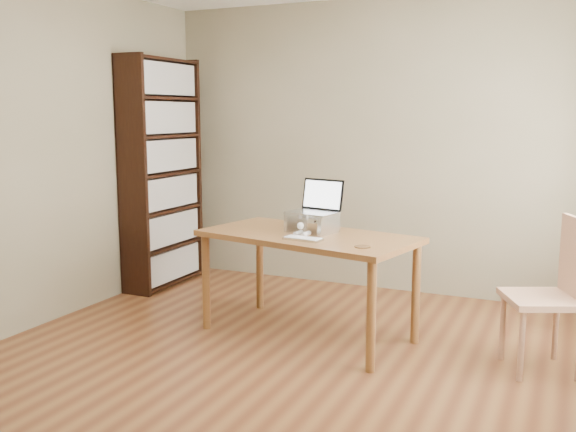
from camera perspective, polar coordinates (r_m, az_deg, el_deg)
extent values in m
cube|color=#5B2E17|center=(4.07, -1.92, -14.14)|extent=(4.00, 4.50, 0.02)
cube|color=#7E7555|center=(5.86, 7.90, 6.13)|extent=(4.00, 0.02, 2.60)
cube|color=#7E7555|center=(4.98, -23.32, 4.97)|extent=(0.02, 4.50, 2.60)
cube|color=black|center=(5.70, -13.68, 3.36)|extent=(0.30, 0.04, 2.10)
cube|color=black|center=(6.40, -8.94, 4.11)|extent=(0.30, 0.04, 2.10)
cube|color=black|center=(6.13, -12.24, 3.79)|extent=(0.02, 0.90, 2.10)
cube|color=black|center=(6.22, -10.88, -5.63)|extent=(0.30, 0.84, 0.02)
cube|color=black|center=(6.16, -10.70, -4.14)|extent=(0.20, 0.78, 0.28)
cube|color=black|center=(6.14, -10.98, -2.57)|extent=(0.30, 0.84, 0.03)
cube|color=black|center=(6.10, -10.80, -1.03)|extent=(0.20, 0.78, 0.28)
cube|color=black|center=(6.09, -11.07, 0.57)|extent=(0.30, 0.84, 0.02)
cube|color=black|center=(6.05, -10.89, 2.15)|extent=(0.20, 0.78, 0.28)
cube|color=black|center=(6.05, -11.17, 3.76)|extent=(0.30, 0.84, 0.02)
cube|color=black|center=(6.02, -10.99, 5.36)|extent=(0.20, 0.78, 0.28)
cube|color=black|center=(6.02, -11.27, 6.98)|extent=(0.30, 0.84, 0.02)
cube|color=black|center=(6.00, -11.09, 8.60)|extent=(0.20, 0.78, 0.28)
cube|color=black|center=(6.02, -11.37, 10.21)|extent=(0.30, 0.84, 0.02)
cube|color=black|center=(6.01, -11.19, 11.84)|extent=(0.20, 0.78, 0.28)
cube|color=black|center=(6.04, -11.48, 13.44)|extent=(0.30, 0.84, 0.03)
cube|color=brown|center=(4.56, 1.76, -1.84)|extent=(1.64, 1.05, 0.04)
cylinder|color=brown|center=(5.21, -4.01, -4.68)|extent=(0.06, 0.06, 0.71)
cylinder|color=brown|center=(4.73, 11.11, -6.27)|extent=(0.06, 0.06, 0.71)
cylinder|color=brown|center=(4.68, -7.73, -6.35)|extent=(0.06, 0.06, 0.71)
cylinder|color=brown|center=(4.14, 9.05, -8.45)|extent=(0.06, 0.06, 0.71)
cube|color=silver|center=(4.67, 0.50, -0.57)|extent=(0.03, 0.25, 0.12)
cube|color=silver|center=(4.56, 3.84, -0.82)|extent=(0.03, 0.25, 0.12)
cube|color=silver|center=(4.60, 2.16, 0.11)|extent=(0.32, 0.25, 0.01)
cube|color=silver|center=(4.60, 2.16, 0.28)|extent=(0.38, 0.30, 0.02)
cube|color=black|center=(4.71, 2.80, 1.95)|extent=(0.34, 0.12, 0.22)
cube|color=white|center=(4.71, 2.77, 1.95)|extent=(0.31, 0.10, 0.19)
cube|color=silver|center=(4.33, 1.34, -2.04)|extent=(0.28, 0.14, 0.02)
cube|color=white|center=(4.33, 1.34, -1.93)|extent=(0.25, 0.12, 0.00)
cylinder|color=brown|center=(4.13, 6.64, -2.73)|extent=(0.10, 0.10, 0.01)
ellipsoid|color=#4E473D|center=(4.64, 2.36, -0.52)|extent=(0.18, 0.41, 0.14)
ellipsoid|color=#4E473D|center=(4.74, 2.86, -0.38)|extent=(0.16, 0.17, 0.13)
ellipsoid|color=#4E473D|center=(4.46, 1.44, -0.61)|extent=(0.11, 0.10, 0.10)
ellipsoid|color=silver|center=(4.50, 1.64, -1.01)|extent=(0.10, 0.10, 0.09)
sphere|color=silver|center=(4.43, 1.27, -0.89)|extent=(0.05, 0.05, 0.05)
cone|color=#4E473D|center=(4.47, 1.14, 0.01)|extent=(0.03, 0.04, 0.05)
cone|color=#4E473D|center=(4.45, 1.80, -0.04)|extent=(0.03, 0.04, 0.05)
cylinder|color=silver|center=(4.48, 1.04, -1.56)|extent=(0.03, 0.10, 0.03)
cylinder|color=silver|center=(4.45, 1.75, -1.62)|extent=(0.03, 0.10, 0.03)
cylinder|color=#4E473D|center=(4.73, 3.95, -0.93)|extent=(0.15, 0.22, 0.03)
cube|color=tan|center=(4.30, 21.62, -6.89)|extent=(0.57, 0.57, 0.04)
cylinder|color=tan|center=(4.21, 18.91, -10.34)|extent=(0.04, 0.04, 0.46)
cylinder|color=tan|center=(4.20, 23.71, -10.69)|extent=(0.04, 0.04, 0.46)
cylinder|color=tan|center=(4.54, 19.35, -8.95)|extent=(0.04, 0.04, 0.46)
cylinder|color=tan|center=(4.52, 23.78, -9.26)|extent=(0.04, 0.04, 0.46)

